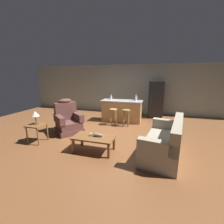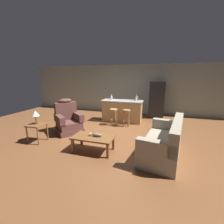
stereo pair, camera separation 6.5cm
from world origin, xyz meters
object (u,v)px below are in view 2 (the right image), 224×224
Objects in this scene: bottle_tall_green at (136,98)px; bottle_short_amber at (111,98)px; coffee_table at (93,138)px; end_table at (37,127)px; fish_figurine at (96,135)px; bottle_wine_dark at (137,98)px; refrigerator at (157,100)px; couch at (165,142)px; recliner_near_lamp at (68,121)px; kitchen_island at (122,111)px; bar_stool_right at (126,115)px; table_lamp at (35,114)px; bar_stool_left at (114,114)px.

bottle_short_amber is at bearing 178.39° from bottle_tall_green.
coffee_table is 1.96× the size of end_table.
bottle_wine_dark reaches higher than fish_figurine.
fish_figurine is at bearing -101.62° from bottle_wine_dark.
couch is at bearing -85.37° from refrigerator.
coffee_table is at bearing -81.61° from bottle_short_amber.
couch is at bearing 26.82° from recliner_near_lamp.
end_table is 3.52m from kitchen_island.
coffee_table is 2.37m from bar_stool_right.
bar_stool_left is (1.80, 2.24, -0.40)m from table_lamp.
bar_stool_left reaches higher than fish_figurine.
table_lamp is 4.06m from bottle_wine_dark.
bottle_tall_green reaches higher than bottle_wine_dark.
refrigerator is at bearing -76.00° from couch.
bottle_tall_green is at bearing 48.25° from table_lamp.
kitchen_island is at bearing 54.98° from table_lamp.
recliner_near_lamp is 2.44m from kitchen_island.
bar_stool_right is at bearing -111.71° from bottle_tall_green.
bar_stool_left and bar_stool_right have the same top height.
recliner_near_lamp is at bearing -136.91° from bar_stool_left.
bottle_short_amber reaches higher than bar_stool_left.
kitchen_island is (1.55, 1.88, 0.06)m from recliner_near_lamp.
table_lamp is 1.72× the size of bottle_short_amber.
bottle_wine_dark is (-1.11, 2.78, 0.71)m from couch.
couch is at bearing 4.94° from end_table.
kitchen_island reaches higher than bar_stool_right.
refrigerator reaches higher than recliner_near_lamp.
fish_figurine is at bearing -101.64° from bottle_tall_green.
coffee_table is 4.62× the size of bottle_short_amber.
couch is 3.80m from table_lamp.
bottle_short_amber is (-0.32, 0.72, 0.57)m from bar_stool_left.
end_table is 2.09× the size of bottle_wine_dark.
end_table is 2.89m from bar_stool_left.
bottle_wine_dark is (0.03, 0.13, -0.01)m from bottle_tall_green.
recliner_near_lamp is at bearing 145.50° from fish_figurine.
bar_stool_right is (0.33, -0.63, -0.01)m from kitchen_island.
fish_figurine is 4.41m from refrigerator.
bottle_short_amber reaches higher than table_lamp.
bottle_tall_green is at bearing 5.77° from kitchen_island.
bottle_short_amber is (1.45, 3.00, 0.58)m from end_table.
recliner_near_lamp reaches higher than coffee_table.
fish_figurine is 0.17× the size of couch.
table_lamp is (-2.00, 0.07, 0.41)m from fish_figurine.
table_lamp is at bearing -76.16° from recliner_near_lamp.
bar_stool_left is (-0.21, -0.63, -0.01)m from kitchen_island.
bottle_short_amber is at bearing 139.97° from bar_stool_right.
end_table is at bearing -129.72° from refrigerator.
bar_stool_right is at bearing -44.84° from couch.
kitchen_island is at bearing -140.13° from refrigerator.
couch is at bearing 11.36° from fish_figurine.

